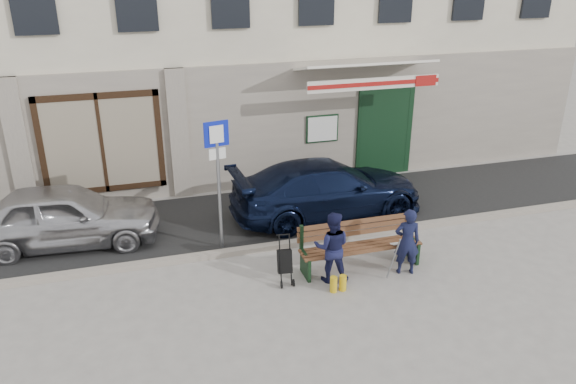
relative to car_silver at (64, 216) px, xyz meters
name	(u,v)px	position (x,y,z in m)	size (l,w,h in m)	color
ground	(292,287)	(4.04, -2.96, -0.65)	(80.00, 80.00, 0.00)	#9E9991
asphalt_lane	(253,217)	(4.04, 0.14, -0.65)	(60.00, 3.20, 0.01)	#282828
curb	(271,247)	(4.04, -1.46, -0.59)	(60.00, 0.18, 0.12)	#9E9384
car_silver	(64,216)	(0.00, 0.00, 0.00)	(1.54, 3.83, 1.30)	#B3B3B8
car_navy	(327,189)	(5.73, -0.18, 0.00)	(1.83, 4.49, 1.30)	black
parking_sign	(218,165)	(3.08, -1.09, 1.17)	(0.50, 0.13, 2.72)	gray
bench	(358,247)	(5.46, -2.65, -0.19)	(2.40, 1.17, 0.98)	brown
man	(407,242)	(6.26, -3.08, 0.01)	(0.49, 0.32, 1.33)	#121532
woman	(332,247)	(4.81, -2.92, 0.04)	(0.67, 0.52, 1.38)	#16183D
stroller	(285,262)	(3.96, -2.76, -0.24)	(0.30, 0.40, 0.94)	black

